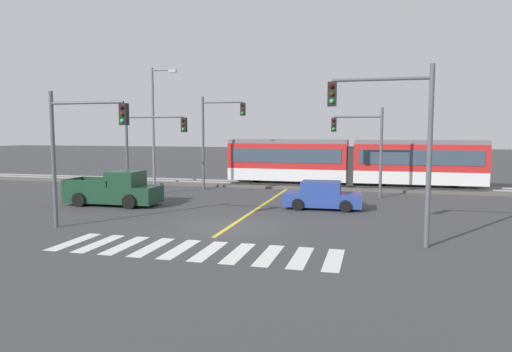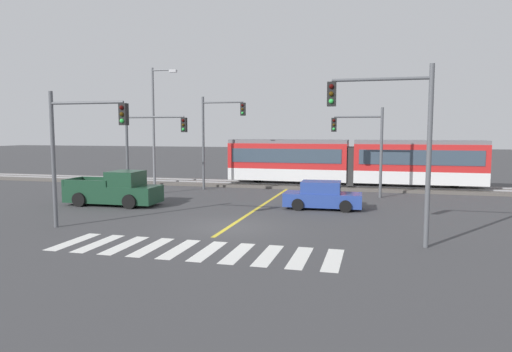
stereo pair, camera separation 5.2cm
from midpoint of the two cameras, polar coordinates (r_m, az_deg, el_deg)
name	(u,v)px [view 1 (the left image)]	position (r m, az deg, el deg)	size (l,w,h in m)	color
ground_plane	(229,227)	(20.38, -3.47, -6.40)	(200.00, 200.00, 0.00)	#3D3D3F
track_bed	(291,185)	(35.42, 4.38, -1.14)	(120.00, 4.00, 0.18)	#56514C
rail_near	(290,184)	(34.70, 4.17, -1.04)	(120.00, 0.08, 0.10)	#939399
rail_far	(293,182)	(36.11, 4.58, -0.79)	(120.00, 0.08, 0.10)	#939399
light_rail_tram	(351,161)	(34.74, 11.73, 1.87)	(18.50, 2.64, 3.43)	silver
crosswalk_stripe_0	(74,242)	(19.07, -21.85, -7.62)	(0.56, 2.80, 0.01)	silver
crosswalk_stripe_1	(99,243)	(18.45, -19.07, -7.97)	(0.56, 2.80, 0.01)	silver
crosswalk_stripe_2	(125,245)	(17.87, -16.11, -8.31)	(0.56, 2.80, 0.01)	silver
crosswalk_stripe_3	(152,247)	(17.35, -12.94, -8.66)	(0.56, 2.80, 0.01)	silver
crosswalk_stripe_4	(180,249)	(16.88, -9.59, -8.99)	(0.56, 2.80, 0.01)	silver
crosswalk_stripe_5	(209,251)	(16.47, -6.05, -9.31)	(0.56, 2.80, 0.01)	silver
crosswalk_stripe_6	(238,253)	(16.13, -2.33, -9.61)	(0.56, 2.80, 0.01)	silver
crosswalk_stripe_7	(269,255)	(15.85, 1.53, -9.87)	(0.56, 2.80, 0.01)	silver
crosswalk_stripe_8	(301,257)	(15.65, 5.52, -10.10)	(0.56, 2.80, 0.01)	silver
crosswalk_stripe_9	(334,260)	(15.52, 9.60, -10.29)	(0.56, 2.80, 0.01)	silver
lane_centre_line	(261,206)	(25.87, 0.51, -3.82)	(0.20, 15.74, 0.01)	gold
sedan_crossing	(322,196)	(25.26, 8.25, -2.50)	(4.25, 2.01, 1.52)	#284293
pickup_truck	(115,191)	(27.44, -17.23, -1.75)	(5.43, 2.29, 1.98)	#193D28
traffic_light_near_right	(396,129)	(17.40, 16.98, 5.65)	(3.75, 0.38, 6.62)	#515459
traffic_light_mid_left	(148,139)	(29.87, -13.41, 4.47)	(4.25, 0.38, 5.56)	#515459
traffic_light_far_left	(216,129)	(32.91, -5.06, 5.82)	(3.25, 0.38, 6.71)	#515459
traffic_light_near_left	(78,139)	(21.00, -21.45, 4.32)	(3.75, 0.38, 5.96)	#515459
traffic_light_far_right	(364,140)	(30.04, 13.26, 4.45)	(3.25, 0.38, 5.74)	#515459
street_lamp_west	(155,120)	(36.03, -12.53, 6.84)	(2.09, 0.28, 9.05)	slate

